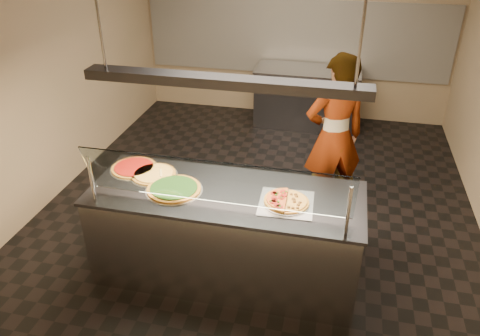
% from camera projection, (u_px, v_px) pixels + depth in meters
% --- Properties ---
extents(ground, '(5.00, 6.00, 0.02)m').
position_uv_depth(ground, '(258.00, 206.00, 5.63)').
color(ground, black).
rests_on(ground, ground).
extents(wall_back, '(5.00, 0.02, 3.00)m').
position_uv_depth(wall_back, '(296.00, 25.00, 7.45)').
color(wall_back, tan).
rests_on(wall_back, ground).
extents(wall_front, '(5.00, 0.02, 3.00)m').
position_uv_depth(wall_front, '(150.00, 284.00, 2.33)').
color(wall_front, tan).
rests_on(wall_front, ground).
extents(wall_left, '(0.02, 6.00, 3.00)m').
position_uv_depth(wall_left, '(47.00, 70.00, 5.38)').
color(wall_left, tan).
rests_on(wall_left, ground).
extents(tile_band, '(4.90, 0.02, 1.20)m').
position_uv_depth(tile_band, '(295.00, 38.00, 7.52)').
color(tile_band, silver).
rests_on(tile_band, wall_back).
extents(serving_counter, '(2.45, 0.94, 0.93)m').
position_uv_depth(serving_counter, '(227.00, 234.00, 4.38)').
color(serving_counter, '#B7B7BC').
rests_on(serving_counter, ground).
extents(sneeze_guard, '(2.21, 0.18, 0.54)m').
position_uv_depth(sneeze_guard, '(214.00, 183.00, 3.71)').
color(sneeze_guard, '#B7B7BC').
rests_on(sneeze_guard, serving_counter).
extents(perforated_tray, '(0.48, 0.48, 0.01)m').
position_uv_depth(perforated_tray, '(286.00, 203.00, 3.99)').
color(perforated_tray, silver).
rests_on(perforated_tray, serving_counter).
extents(half_pizza_pepperoni, '(0.21, 0.39, 0.05)m').
position_uv_depth(half_pizza_pepperoni, '(276.00, 199.00, 3.99)').
color(half_pizza_pepperoni, brown).
rests_on(half_pizza_pepperoni, perforated_tray).
extents(half_pizza_sausage, '(0.21, 0.39, 0.04)m').
position_uv_depth(half_pizza_sausage, '(297.00, 202.00, 3.96)').
color(half_pizza_sausage, brown).
rests_on(half_pizza_sausage, perforated_tray).
extents(pizza_spinach, '(0.51, 0.51, 0.03)m').
position_uv_depth(pizza_spinach, '(174.00, 189.00, 4.17)').
color(pizza_spinach, silver).
rests_on(pizza_spinach, serving_counter).
extents(pizza_cheese, '(0.45, 0.45, 0.03)m').
position_uv_depth(pizza_cheese, '(154.00, 174.00, 4.41)').
color(pizza_cheese, silver).
rests_on(pizza_cheese, serving_counter).
extents(pizza_tomato, '(0.46, 0.46, 0.03)m').
position_uv_depth(pizza_tomato, '(134.00, 167.00, 4.52)').
color(pizza_tomato, silver).
rests_on(pizza_tomato, serving_counter).
extents(pizza_spatula, '(0.24, 0.21, 0.02)m').
position_uv_depth(pizza_spatula, '(165.00, 175.00, 4.36)').
color(pizza_spatula, '#B7B7BC').
rests_on(pizza_spatula, pizza_spinach).
extents(prep_table, '(1.63, 0.74, 0.93)m').
position_uv_depth(prep_table, '(306.00, 97.00, 7.51)').
color(prep_table, '#313136').
rests_on(prep_table, ground).
extents(worker, '(0.81, 0.71, 1.88)m').
position_uv_depth(worker, '(334.00, 137.00, 5.11)').
color(worker, '#322B39').
rests_on(worker, ground).
extents(heat_lamp_housing, '(2.30, 0.18, 0.08)m').
position_uv_depth(heat_lamp_housing, '(224.00, 82.00, 3.65)').
color(heat_lamp_housing, '#313136').
rests_on(heat_lamp_housing, ceiling).
extents(lamp_rod_left, '(0.02, 0.02, 1.01)m').
position_uv_depth(lamp_rod_left, '(96.00, 4.00, 3.58)').
color(lamp_rod_left, '#B7B7BC').
rests_on(lamp_rod_left, ceiling).
extents(lamp_rod_right, '(0.02, 0.02, 1.01)m').
position_uv_depth(lamp_rod_right, '(364.00, 16.00, 3.19)').
color(lamp_rod_right, '#B7B7BC').
rests_on(lamp_rod_right, ceiling).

